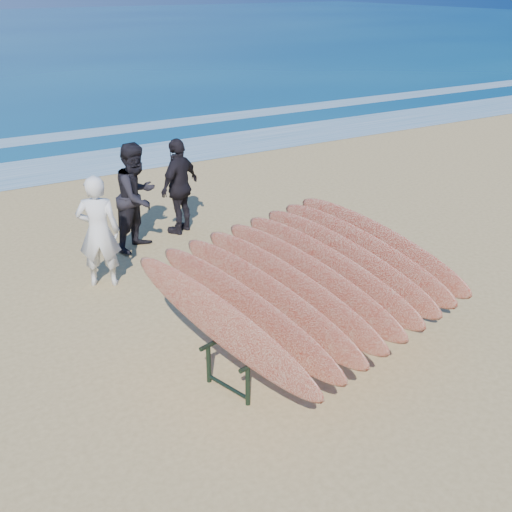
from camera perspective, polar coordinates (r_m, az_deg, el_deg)
The scene contains 7 objects.
ground at distance 8.61m, azimuth 2.78°, elevation -7.63°, with size 120.00×120.00×0.00m, color tan.
foam_near at distance 17.20m, azimuth -16.23°, elevation 7.64°, with size 160.00×160.00×0.00m, color white.
foam_far at distance 20.51m, azimuth -18.99°, elevation 9.78°, with size 160.00×160.00×0.00m, color white.
surfboard_rack at distance 8.13m, azimuth 4.91°, elevation -2.14°, with size 3.85×3.75×1.56m.
person_white at distance 10.08m, azimuth -13.82°, elevation 2.12°, with size 0.65×0.43×1.78m, color silver.
person_dark_a at distance 11.36m, azimuth -10.53°, elevation 5.20°, with size 0.93×0.72×1.91m, color black.
person_dark_b at distance 12.03m, azimuth -6.81°, elevation 6.19°, with size 1.05×0.44×1.79m, color black.
Camera 1 is at (-4.16, -6.08, 4.46)m, focal length 45.00 mm.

